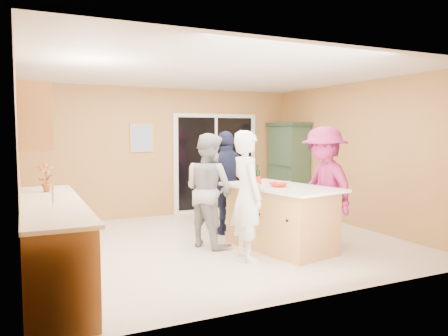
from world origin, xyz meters
name	(u,v)px	position (x,y,z in m)	size (l,w,h in m)	color
floor	(218,243)	(0.00, 0.00, 0.00)	(5.50, 5.50, 0.00)	beige
ceiling	(218,73)	(0.00, 0.00, 2.60)	(5.50, 5.00, 0.10)	silver
wall_back	(168,152)	(0.00, 2.50, 1.30)	(5.50, 0.10, 2.60)	tan
wall_front	(319,173)	(0.00, -2.50, 1.30)	(5.50, 0.10, 2.60)	tan
wall_left	(19,165)	(-2.75, 0.00, 1.30)	(0.10, 5.00, 2.60)	tan
wall_right	(358,155)	(2.75, 0.00, 1.30)	(0.10, 5.00, 2.60)	tan
left_cabinet_run	(53,247)	(-2.45, -1.05, 0.46)	(0.65, 3.05, 1.24)	tan
upper_cabinets	(33,119)	(-2.58, -0.20, 1.88)	(0.35, 1.60, 0.75)	tan
sliding_door	(216,163)	(1.05, 2.46, 1.05)	(1.90, 0.07, 2.10)	silver
framed_picture	(142,138)	(-0.55, 2.48, 1.60)	(0.46, 0.04, 0.56)	tan
kitchen_island	(280,219)	(0.69, -0.70, 0.44)	(1.29, 1.93, 0.93)	tan
green_hutch	(288,168)	(2.49, 1.84, 0.93)	(0.55, 1.04, 1.92)	#203423
woman_white	(247,195)	(-0.01, -0.96, 0.87)	(0.63, 0.41, 1.73)	silver
woman_grey	(209,190)	(-0.20, -0.10, 0.85)	(0.82, 0.64, 1.69)	#979799
woman_navy	(227,182)	(0.41, 0.52, 0.87)	(1.02, 0.42, 1.73)	#171934
woman_magenta	(324,187)	(1.36, -0.84, 0.90)	(1.16, 0.67, 1.79)	#97215D
serving_bowl	(279,185)	(0.60, -0.79, 0.96)	(0.26, 0.26, 0.06)	red
tulip_vase	(46,177)	(-2.45, -0.06, 1.13)	(0.20, 0.14, 0.38)	red
tumbler_near	(259,181)	(0.47, -0.43, 0.99)	(0.08, 0.08, 0.12)	red
tumbler_far	(249,179)	(0.47, -0.14, 0.99)	(0.08, 0.08, 0.12)	red
wine_bottle	(258,176)	(0.52, -0.31, 1.04)	(0.07, 0.07, 0.29)	black
white_plate	(285,182)	(0.98, -0.36, 0.94)	(0.19, 0.19, 0.01)	white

